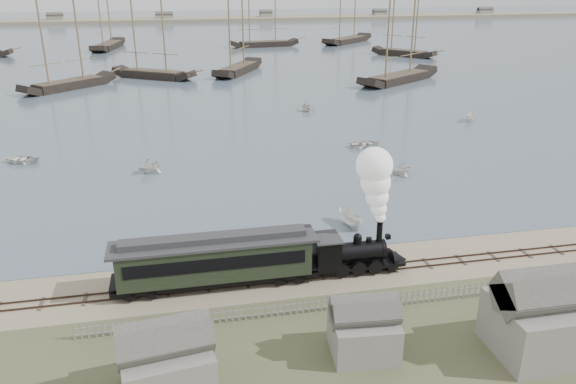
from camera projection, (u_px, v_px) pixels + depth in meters
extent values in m
plane|color=tan|center=(292.00, 265.00, 45.98)|extent=(600.00, 600.00, 0.00)
cube|color=#455363|center=(193.00, 39.00, 200.97)|extent=(600.00, 336.00, 0.06)
cube|color=#34231C|center=(299.00, 279.00, 43.66)|extent=(120.00, 0.08, 0.12)
cube|color=#34231C|center=(296.00, 273.00, 44.58)|extent=(120.00, 0.08, 0.12)
cube|color=#403629|center=(297.00, 277.00, 44.15)|extent=(120.00, 1.80, 0.06)
cube|color=gray|center=(185.00, 22.00, 273.92)|extent=(500.00, 20.00, 1.80)
cube|color=black|center=(359.00, 263.00, 44.83)|extent=(7.14, 2.10, 0.26)
cylinder|color=black|center=(354.00, 252.00, 44.37)|extent=(4.41, 1.57, 1.57)
cube|color=black|center=(326.00, 252.00, 43.86)|extent=(1.89, 2.31, 2.41)
cube|color=#333335|center=(327.00, 238.00, 43.40)|extent=(2.10, 2.52, 0.13)
cylinder|color=black|center=(379.00, 233.00, 44.23)|extent=(0.46, 0.46, 1.68)
sphere|color=black|center=(358.00, 237.00, 43.96)|extent=(0.67, 0.67, 0.67)
cone|color=black|center=(398.00, 260.00, 45.50)|extent=(1.47, 2.10, 2.10)
cube|color=black|center=(388.00, 237.00, 44.50)|extent=(0.37, 0.37, 0.37)
cube|color=black|center=(216.00, 277.00, 42.68)|extent=(15.44, 2.54, 0.39)
cube|color=black|center=(215.00, 259.00, 42.12)|extent=(14.34, 2.76, 2.76)
cube|color=black|center=(216.00, 265.00, 40.74)|extent=(13.23, 0.06, 0.99)
cube|color=black|center=(213.00, 247.00, 43.29)|extent=(13.23, 0.06, 0.99)
cube|color=#333335|center=(214.00, 242.00, 41.59)|extent=(15.44, 2.98, 0.20)
cube|color=#333335|center=(214.00, 238.00, 41.47)|extent=(13.79, 1.32, 0.50)
imported|color=silver|center=(267.00, 256.00, 46.50)|extent=(4.58, 5.29, 0.92)
imported|color=silver|center=(150.00, 165.00, 67.00)|extent=(4.55, 4.58, 1.83)
imported|color=silver|center=(350.00, 219.00, 52.75)|extent=(3.84, 2.11, 1.40)
imported|color=silver|center=(365.00, 144.00, 76.89)|extent=(3.26, 4.41, 0.88)
imported|color=silver|center=(402.00, 168.00, 66.14)|extent=(3.30, 3.57, 1.56)
imported|color=silver|center=(470.00, 117.00, 90.07)|extent=(3.37, 3.40, 1.34)
imported|color=silver|center=(21.00, 159.00, 70.53)|extent=(4.20, 5.02, 0.89)
imported|color=silver|center=(307.00, 106.00, 96.64)|extent=(3.82, 3.43, 1.80)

